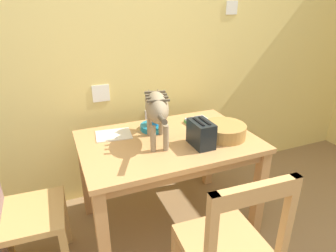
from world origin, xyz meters
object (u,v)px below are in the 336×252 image
at_px(magazine, 114,135).
at_px(wicker_basket, 224,131).
at_px(wooden_chair_far, 228,248).
at_px(cat, 156,107).
at_px(dining_table, 168,151).
at_px(wooden_chair_near, 19,214).
at_px(saucer_bowl, 154,127).
at_px(coffee_mug, 154,119).
at_px(book_stack, 197,121).
at_px(toaster, 201,134).

relative_size(magazine, wicker_basket, 0.81).
bearing_deg(magazine, wooden_chair_far, -64.56).
bearing_deg(cat, wicker_basket, -2.19).
relative_size(dining_table, wooden_chair_near, 1.28).
bearing_deg(cat, wooden_chair_far, -70.74).
distance_m(saucer_bowl, wicker_basket, 0.52).
bearing_deg(wicker_basket, coffee_mug, 142.50).
bearing_deg(cat, saucer_bowl, 90.00).
relative_size(coffee_mug, wooden_chair_near, 0.13).
height_order(saucer_bowl, wooden_chair_far, wooden_chair_far).
distance_m(dining_table, magazine, 0.41).
xyz_separation_m(book_stack, wooden_chair_near, (-1.30, -0.28, -0.28)).
bearing_deg(wooden_chair_near, wicker_basket, 92.50).
relative_size(book_stack, wooden_chair_near, 0.19).
height_order(cat, saucer_bowl, cat).
distance_m(toaster, wooden_chair_far, 0.72).
relative_size(magazine, wooden_chair_far, 0.26).
xyz_separation_m(saucer_bowl, wooden_chair_far, (0.03, -0.98, -0.28)).
bearing_deg(wooden_chair_near, book_stack, 105.32).
relative_size(toaster, wooden_chair_far, 0.21).
bearing_deg(wooden_chair_far, saucer_bowl, 94.81).
bearing_deg(wooden_chair_near, toaster, 89.69).
height_order(cat, book_stack, cat).
bearing_deg(wicker_basket, dining_table, 163.03).
relative_size(coffee_mug, wicker_basket, 0.40).
bearing_deg(cat, dining_table, 2.82).
distance_m(cat, wicker_basket, 0.51).
relative_size(wicker_basket, toaster, 1.53).
bearing_deg(wooden_chair_near, wooden_chair_far, 58.34).
bearing_deg(cat, coffee_mug, 88.81).
xyz_separation_m(dining_table, toaster, (0.16, -0.17, 0.18)).
bearing_deg(wicker_basket, toaster, -165.93).
distance_m(coffee_mug, wooden_chair_near, 1.06).
bearing_deg(dining_table, saucer_bowl, 99.36).
height_order(dining_table, wooden_chair_far, wooden_chair_far).
relative_size(wicker_basket, wooden_chair_far, 0.32).
bearing_deg(wooden_chair_near, coffee_mug, 110.30).
relative_size(saucer_bowl, magazine, 0.82).
bearing_deg(dining_table, toaster, -45.72).
bearing_deg(toaster, wicker_basket, 14.07).
bearing_deg(saucer_bowl, coffee_mug, 0.00).
distance_m(cat, wooden_chair_near, 1.04).
distance_m(cat, saucer_bowl, 0.29).
height_order(coffee_mug, wooden_chair_far, wooden_chair_far).
relative_size(coffee_mug, magazine, 0.50).
height_order(coffee_mug, wicker_basket, coffee_mug).
bearing_deg(magazine, coffee_mug, 3.99).
distance_m(cat, wooden_chair_far, 0.94).
xyz_separation_m(cat, book_stack, (0.40, 0.17, -0.22)).
relative_size(dining_table, coffee_mug, 9.81).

